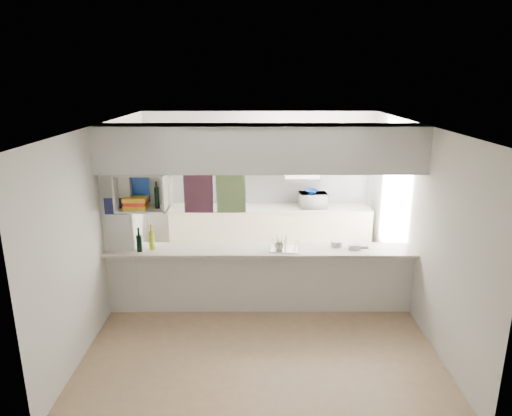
{
  "coord_description": "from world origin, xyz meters",
  "views": [
    {
      "loc": [
        -0.06,
        -5.84,
        3.18
      ],
      "look_at": [
        -0.06,
        0.5,
        1.36
      ],
      "focal_mm": 32.0,
      "sensor_mm": 36.0,
      "label": 1
    }
  ],
  "objects_px": {
    "bowl": "(311,191)",
    "wine_bottles": "(146,241)",
    "microwave": "(313,200)",
    "dish_rack": "(284,244)"
  },
  "relations": [
    {
      "from": "bowl",
      "to": "wine_bottles",
      "type": "xyz_separation_m",
      "value": [
        -2.47,
        -2.13,
        -0.17
      ]
    },
    {
      "from": "microwave",
      "to": "bowl",
      "type": "bearing_deg",
      "value": -2.61
    },
    {
      "from": "microwave",
      "to": "dish_rack",
      "type": "xyz_separation_m",
      "value": [
        -0.64,
        -2.09,
        -0.05
      ]
    },
    {
      "from": "wine_bottles",
      "to": "dish_rack",
      "type": "bearing_deg",
      "value": 1.06
    },
    {
      "from": "microwave",
      "to": "wine_bottles",
      "type": "relative_size",
      "value": 1.37
    },
    {
      "from": "bowl",
      "to": "microwave",
      "type": "bearing_deg",
      "value": 1.63
    },
    {
      "from": "microwave",
      "to": "wine_bottles",
      "type": "distance_m",
      "value": 3.29
    },
    {
      "from": "bowl",
      "to": "wine_bottles",
      "type": "distance_m",
      "value": 3.27
    },
    {
      "from": "microwave",
      "to": "dish_rack",
      "type": "bearing_deg",
      "value": 68.76
    },
    {
      "from": "microwave",
      "to": "bowl",
      "type": "height_order",
      "value": "bowl"
    }
  ]
}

